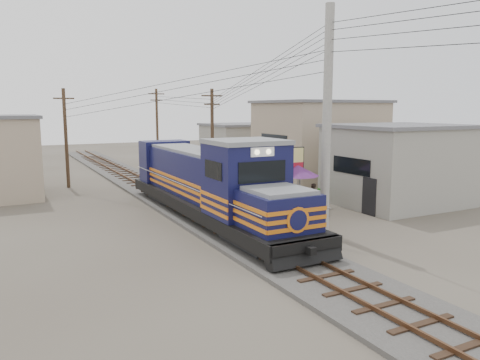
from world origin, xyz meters
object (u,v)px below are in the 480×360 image
locomotive (210,185)px  market_umbrella (298,171)px  vendor (313,197)px  billboard (285,165)px

locomotive → market_umbrella: 5.10m
market_umbrella → vendor: market_umbrella is taller
locomotive → market_umbrella: size_ratio=5.86×
locomotive → billboard: (4.34, -0.19, 0.81)m
billboard → market_umbrella: bearing=-10.4°
locomotive → market_umbrella: bearing=-4.4°
vendor → billboard: bearing=-44.3°
billboard → locomotive: bearing=-177.5°
market_umbrella → vendor: 1.82m
vendor → market_umbrella: bearing=-38.1°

